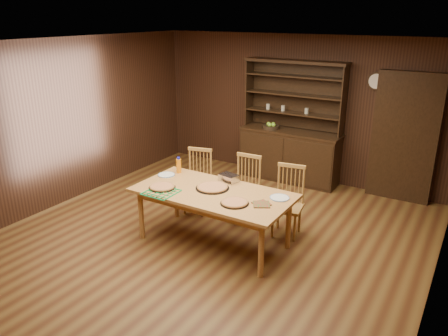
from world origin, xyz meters
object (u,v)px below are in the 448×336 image
Objects in this scene: chair_center at (246,186)px; juice_bottle at (179,166)px; dining_table at (213,197)px; chair_left at (198,178)px; china_hutch at (290,149)px; chair_right at (289,198)px.

juice_bottle is (-0.83, -0.52, 0.33)m from chair_center.
chair_left is (-0.76, 0.77, -0.15)m from dining_table.
chair_center reaches higher than juice_bottle.
chair_right is (0.82, -1.95, -0.07)m from china_hutch.
chair_center is 1.03m from juice_bottle.
chair_right reaches higher than chair_left.
chair_left reaches higher than dining_table.
juice_bottle is at bearing -106.62° from china_hutch.
chair_left is at bearing 134.72° from dining_table.
chair_right is at bearing 16.27° from juice_bottle.
china_hutch is 2.75m from dining_table.
juice_bottle is at bearing -172.80° from chair_right.
juice_bottle is (-0.72, -2.40, 0.26)m from china_hutch.
china_hutch is at bearing 90.57° from chair_center.
china_hutch is 2.18× the size of chair_right.
chair_left is 0.79m from chair_center.
chair_left is at bearing 84.30° from juice_bottle.
chair_left is 4.22× the size of juice_bottle.
chair_center is (0.79, 0.09, 0.01)m from chair_left.
chair_center is at bearing 88.56° from dining_table.
juice_bottle is at bearing -150.69° from chair_center.
dining_table is at bearing -58.90° from chair_left.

